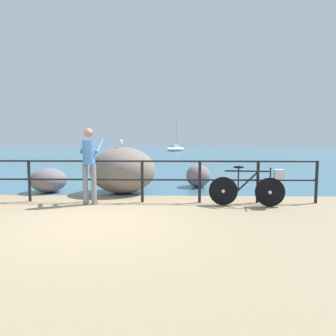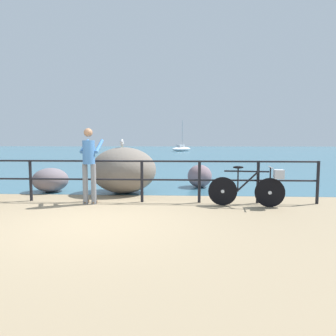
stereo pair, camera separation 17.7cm
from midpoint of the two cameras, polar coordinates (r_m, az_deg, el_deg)
The scene contains 10 objects.
ground_plane at distance 25.25m, azimuth -0.64°, elevation 1.67°, with size 120.00×120.00×0.10m, color #937F60.
sea_surface at distance 52.90m, azimuth 1.28°, elevation 3.52°, with size 120.00×90.00×0.01m, color #38667A.
promenade_railing at distance 7.21m, azimuth -9.91°, elevation -1.52°, with size 9.80×0.07×1.02m.
bicycle at distance 6.89m, azimuth 16.98°, elevation -3.43°, with size 1.69×0.48×0.92m.
person_at_railing at distance 7.04m, azimuth -14.47°, elevation 1.13°, with size 0.45×0.64×1.78m.
breakwater_boulder_main at distance 8.44m, azimuth -8.08°, elevation -0.42°, with size 1.86×1.67×1.31m.
breakwater_boulder_left at distance 9.20m, azimuth -21.50°, elevation -2.18°, with size 1.03×0.97×0.70m.
breakwater_boulder_right at distance 9.51m, azimuth 6.75°, elevation -1.56°, with size 0.78×0.89×0.73m.
seagull at distance 8.41m, azimuth -8.41°, elevation 4.99°, with size 0.17×0.34×0.23m.
sailboat at distance 46.62m, azimuth 2.75°, elevation 3.82°, with size 3.73×4.27×4.90m.
Camera 2 is at (1.70, -5.15, 1.46)m, focal length 31.15 mm.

